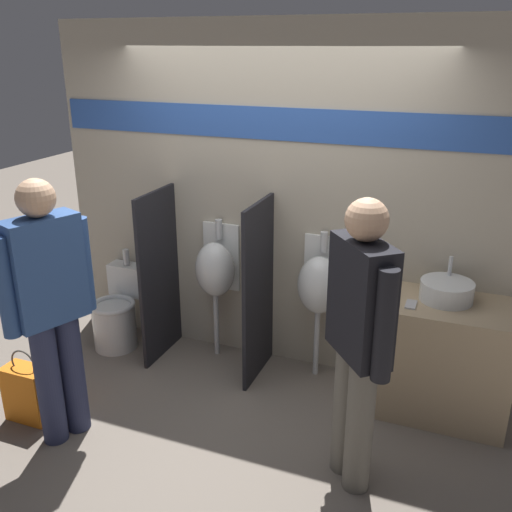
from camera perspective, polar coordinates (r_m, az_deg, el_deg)
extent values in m
plane|color=#70665B|center=(4.53, -0.81, -13.27)|extent=(16.00, 16.00, 0.00)
cube|color=#B2A893|center=(4.48, 2.03, 5.40)|extent=(3.76, 0.06, 2.70)
cube|color=#2D56AD|center=(4.32, 1.96, 13.07)|extent=(3.69, 0.01, 0.24)
cube|color=tan|center=(4.30, 18.40, -9.74)|extent=(0.87, 0.58, 0.85)
cylinder|color=silver|center=(4.14, 18.53, -3.34)|extent=(0.36, 0.36, 0.14)
cylinder|color=silver|center=(4.21, 18.86, -0.95)|extent=(0.03, 0.03, 0.14)
cube|color=#B7B7BC|center=(4.02, 15.24, -4.69)|extent=(0.07, 0.14, 0.01)
cube|color=black|center=(4.77, -9.66, -1.96)|extent=(0.03, 0.59, 1.43)
cube|color=black|center=(4.41, 0.23, -3.59)|extent=(0.03, 0.59, 1.43)
cylinder|color=silver|center=(4.88, -3.98, -6.77)|extent=(0.04, 0.04, 0.57)
ellipsoid|color=silver|center=(4.67, -4.13, -1.37)|extent=(0.34, 0.27, 0.46)
cube|color=silver|center=(4.76, -3.46, -0.04)|extent=(0.32, 0.02, 0.58)
cylinder|color=silver|center=(4.65, -3.72, 2.71)|extent=(0.06, 0.06, 0.16)
cylinder|color=silver|center=(4.61, 6.07, -8.58)|extent=(0.04, 0.04, 0.57)
ellipsoid|color=silver|center=(4.39, 6.31, -2.93)|extent=(0.34, 0.27, 0.46)
cube|color=silver|center=(4.48, 6.80, -1.48)|extent=(0.32, 0.02, 0.58)
cylinder|color=silver|center=(4.36, 6.81, 1.40)|extent=(0.06, 0.06, 0.16)
cylinder|color=silver|center=(5.16, -13.94, -6.86)|extent=(0.37, 0.37, 0.39)
torus|color=silver|center=(5.07, -14.14, -4.77)|extent=(0.39, 0.39, 0.04)
cube|color=silver|center=(5.23, -12.55, -2.31)|extent=(0.36, 0.16, 0.28)
cylinder|color=silver|center=(5.13, -12.86, -0.10)|extent=(0.06, 0.06, 0.14)
cylinder|color=#666056|center=(3.50, 10.31, -16.42)|extent=(0.16, 0.16, 0.86)
cylinder|color=#666056|center=(3.62, 9.02, -14.92)|extent=(0.16, 0.16, 0.86)
cube|color=black|center=(3.17, 10.47, -4.33)|extent=(0.44, 0.47, 0.68)
cylinder|color=black|center=(2.99, 12.74, -6.86)|extent=(0.11, 0.11, 0.63)
cylinder|color=black|center=(3.39, 8.41, -3.14)|extent=(0.11, 0.11, 0.63)
sphere|color=tan|center=(3.01, 11.03, 3.58)|extent=(0.23, 0.23, 0.23)
cylinder|color=#282D4C|center=(4.04, -20.01, -11.92)|extent=(0.16, 0.16, 0.86)
cylinder|color=#282D4C|center=(4.11, -17.88, -11.11)|extent=(0.16, 0.16, 0.86)
cube|color=#2D4C84|center=(3.74, -20.29, -1.36)|extent=(0.35, 0.49, 0.68)
cylinder|color=#2D4C84|center=(3.65, -23.76, -2.93)|extent=(0.11, 0.11, 0.63)
cylinder|color=#2D4C84|center=(3.86, -16.87, -0.81)|extent=(0.11, 0.11, 0.63)
sphere|color=tan|center=(3.60, -21.18, 5.44)|extent=(0.23, 0.23, 0.23)
cube|color=orange|center=(4.43, -21.84, -12.63)|extent=(0.32, 0.18, 0.41)
torus|color=#4C4742|center=(4.31, -22.27, -9.90)|extent=(0.20, 0.01, 0.20)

